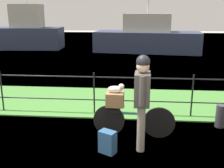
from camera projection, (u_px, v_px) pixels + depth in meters
name	position (u px, v px, depth m)	size (l,w,h in m)	color
ground_plane	(77.00, 157.00, 4.48)	(60.00, 60.00, 0.00)	#B2ADA3
grass_strip	(99.00, 101.00, 7.23)	(27.00, 2.40, 0.03)	#478438
harbor_water	(120.00, 51.00, 16.54)	(30.00, 30.00, 0.00)	slate
iron_fence	(94.00, 90.00, 6.22)	(18.04, 0.04, 1.01)	black
bicycle_main	(133.00, 120.00, 5.16)	(1.58, 0.17, 0.61)	black
wooden_crate	(115.00, 99.00, 5.09)	(0.33, 0.29, 0.26)	olive
terrier_dog	(116.00, 89.00, 5.03)	(0.32, 0.15, 0.18)	silver
cyclist_person	(142.00, 94.00, 4.53)	(0.28, 0.54, 1.68)	gray
backpack_on_paving	(108.00, 142.00, 4.58)	(0.28, 0.18, 0.40)	#28517A
mooring_bollard	(220.00, 116.00, 5.60)	(0.20, 0.20, 0.48)	#38383D
moored_boat_near	(147.00, 38.00, 15.93)	(6.40, 2.90, 3.84)	#2D3856
moored_boat_mid	(28.00, 33.00, 17.26)	(4.40, 2.24, 4.40)	#2D3856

